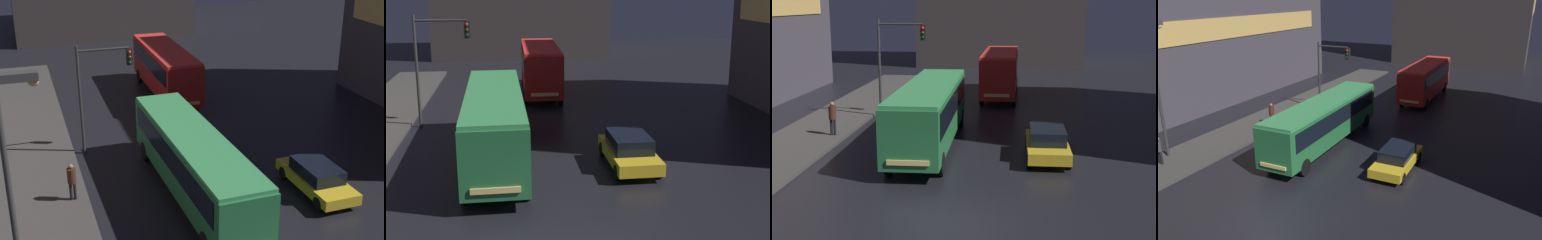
# 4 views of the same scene
# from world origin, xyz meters

# --- Properties ---
(ground_plane) EXTENTS (120.00, 120.00, 0.00)m
(ground_plane) POSITION_xyz_m (0.00, 0.00, 0.00)
(ground_plane) COLOR black
(sidewalk_left) EXTENTS (4.00, 48.00, 0.15)m
(sidewalk_left) POSITION_xyz_m (-9.00, 10.00, 0.07)
(sidewalk_left) COLOR #3D3A38
(sidewalk_left) RESTS_ON ground
(bus_near) EXTENTS (2.65, 11.89, 3.13)m
(bus_near) POSITION_xyz_m (-2.30, 9.14, 1.93)
(bus_near) COLOR #236B38
(bus_near) RESTS_ON ground
(bus_far) EXTENTS (2.55, 10.00, 3.44)m
(bus_far) POSITION_xyz_m (0.58, 23.74, 2.12)
(bus_far) COLOR #AD1E19
(bus_far) RESTS_ON ground
(car_taxi) EXTENTS (1.93, 4.61, 1.42)m
(car_taxi) POSITION_xyz_m (3.34, 7.72, 0.73)
(car_taxi) COLOR gold
(car_taxi) RESTS_ON ground
(pedestrian_near) EXTENTS (0.52, 0.52, 1.78)m
(pedestrian_near) POSITION_xyz_m (-7.68, 10.33, 1.22)
(pedestrian_near) COLOR black
(pedestrian_near) RESTS_ON sidewalk_left
(pedestrian_mid) EXTENTS (0.48, 0.48, 1.70)m
(pedestrian_mid) POSITION_xyz_m (-9.47, 1.90, 1.14)
(pedestrian_mid) COLOR black
(pedestrian_mid) RESTS_ON sidewalk_left
(traffic_light_main) EXTENTS (2.95, 0.35, 6.02)m
(traffic_light_main) POSITION_xyz_m (-5.45, 15.48, 4.06)
(traffic_light_main) COLOR #2D2D2D
(traffic_light_main) RESTS_ON ground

